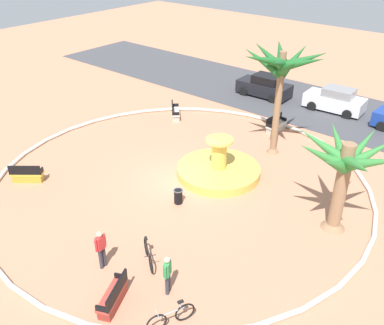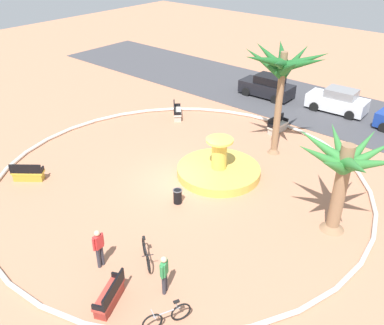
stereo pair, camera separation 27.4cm
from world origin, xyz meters
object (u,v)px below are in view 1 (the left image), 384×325
object	(u,v)px
trash_bin	(178,196)
parked_car_leftmost	(265,86)
bench_west	(27,175)
bench_southeast	(276,126)
palm_tree_near_fountain	(282,68)
person_cyclist_photo	(167,273)
parked_car_second	(335,100)
fountain	(219,170)
bicycle_red_frame	(171,317)
palm_tree_by_curb	(345,166)
bicycle_by_lamppost	(148,255)
person_cyclist_helmet	(101,247)
bench_north	(113,298)
bench_east	(175,113)

from	to	relation	value
trash_bin	parked_car_leftmost	xyz separation A→B (m)	(-4.27, 14.62, 0.39)
bench_west	bench_southeast	distance (m)	14.87
palm_tree_near_fountain	person_cyclist_photo	xyz separation A→B (m)	(2.54, -11.59, -4.04)
parked_car_leftmost	parked_car_second	bearing A→B (deg)	7.49
fountain	parked_car_second	distance (m)	12.11
palm_tree_near_fountain	bicycle_red_frame	world-z (taller)	palm_tree_near_fountain
palm_tree_by_curb	bicycle_by_lamppost	distance (m)	8.50
person_cyclist_helmet	bench_north	bearing A→B (deg)	-29.63
fountain	person_cyclist_photo	size ratio (longest dim) A/B	2.65
bench_west	bench_north	size ratio (longest dim) A/B	0.93
person_cyclist_photo	bicycle_red_frame	bearing A→B (deg)	-43.18
bicycle_red_frame	parked_car_leftmost	bearing A→B (deg)	113.52
trash_bin	parked_car_leftmost	distance (m)	15.24
fountain	person_cyclist_photo	xyz separation A→B (m)	(3.44, -7.61, 0.61)
bench_west	parked_car_second	bearing A→B (deg)	66.67
fountain	bench_southeast	world-z (taller)	fountain
fountain	bench_southeast	bearing A→B (deg)	93.58
bench_southeast	bicycle_red_frame	world-z (taller)	bench_southeast
bicycle_by_lamppost	person_cyclist_photo	distance (m)	1.80
fountain	bicycle_by_lamppost	xyz separation A→B (m)	(1.84, -6.98, 0.08)
trash_bin	person_cyclist_helmet	world-z (taller)	person_cyclist_helmet
bench_west	person_cyclist_helmet	bearing A→B (deg)	-11.19
palm_tree_by_curb	bench_southeast	distance (m)	10.10
palm_tree_by_curb	bicycle_red_frame	xyz separation A→B (m)	(-1.93, -8.25, -2.70)
parked_car_leftmost	bench_north	bearing A→B (deg)	-72.25
parked_car_leftmost	parked_car_second	distance (m)	5.28
bench_north	parked_car_second	distance (m)	21.35
bench_west	person_cyclist_photo	bearing A→B (deg)	-4.79
palm_tree_near_fountain	bench_north	world-z (taller)	palm_tree_near_fountain
fountain	trash_bin	world-z (taller)	fountain
bench_southeast	trash_bin	world-z (taller)	bench_southeast
palm_tree_near_fountain	bench_north	distance (m)	14.09
bench_north	bench_southeast	distance (m)	16.07
bicycle_red_frame	person_cyclist_helmet	bearing A→B (deg)	175.01
person_cyclist_helmet	parked_car_second	size ratio (longest dim) A/B	0.41
person_cyclist_photo	bench_east	bearing A→B (deg)	130.87
trash_bin	bicycle_red_frame	distance (m)	6.94
palm_tree_near_fountain	person_cyclist_photo	distance (m)	12.53
fountain	bench_north	bearing A→B (deg)	-75.45
palm_tree_near_fountain	person_cyclist_helmet	xyz separation A→B (m)	(-0.24, -12.24, -4.00)
person_cyclist_photo	fountain	bearing A→B (deg)	114.34
person_cyclist_helmet	palm_tree_near_fountain	bearing A→B (deg)	88.87
person_cyclist_photo	bicycle_by_lamppost	bearing A→B (deg)	158.55
fountain	trash_bin	distance (m)	3.25
bench_west	person_cyclist_helmet	world-z (taller)	person_cyclist_helmet
fountain	bicycle_red_frame	xyz separation A→B (m)	(4.49, -8.60, 0.08)
parked_car_leftmost	bicycle_by_lamppost	bearing A→B (deg)	-71.79
palm_tree_near_fountain	person_cyclist_photo	world-z (taller)	palm_tree_near_fountain
bicycle_by_lamppost	person_cyclist_helmet	xyz separation A→B (m)	(-1.17, -1.28, 0.57)
palm_tree_by_curb	bench_west	xyz separation A→B (m)	(-13.49, -6.39, -2.74)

